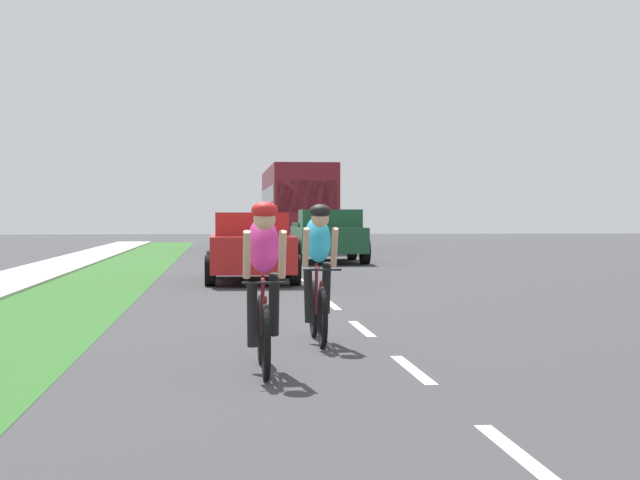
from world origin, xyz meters
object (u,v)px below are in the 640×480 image
(cyclist_trailing, at_px, (318,272))
(pickup_dark_green, at_px, (328,236))
(sedan_red, at_px, (251,247))
(bus_maroon, at_px, (296,204))
(cyclist_lead, at_px, (264,285))

(cyclist_trailing, height_order, pickup_dark_green, pickup_dark_green)
(sedan_red, distance_m, pickup_dark_green, 9.57)
(cyclist_trailing, relative_size, bus_maroon, 0.15)
(bus_maroon, bearing_deg, cyclist_trailing, -93.77)
(cyclist_lead, bearing_deg, bus_maroon, 85.30)
(bus_maroon, bearing_deg, cyclist_lead, -94.70)
(cyclist_lead, relative_size, pickup_dark_green, 0.34)
(cyclist_lead, distance_m, cyclist_trailing, 2.23)
(cyclist_trailing, height_order, sedan_red, cyclist_trailing)
(sedan_red, relative_size, pickup_dark_green, 0.84)
(cyclist_lead, bearing_deg, pickup_dark_green, 82.53)
(sedan_red, bearing_deg, bus_maroon, 83.17)
(cyclist_trailing, height_order, bus_maroon, bus_maroon)
(bus_maroon, bearing_deg, pickup_dark_green, -89.70)
(pickup_dark_green, bearing_deg, cyclist_lead, -97.47)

